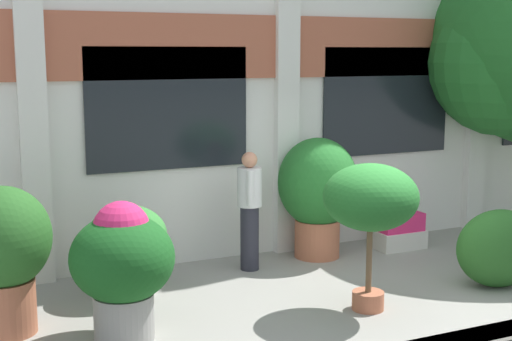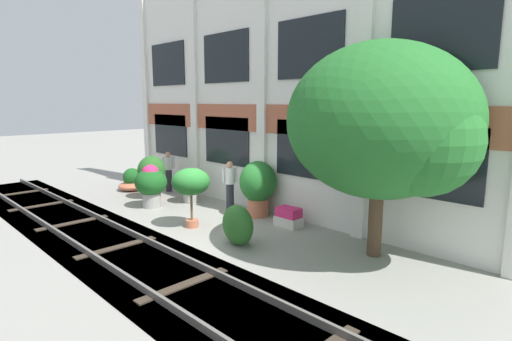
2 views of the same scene
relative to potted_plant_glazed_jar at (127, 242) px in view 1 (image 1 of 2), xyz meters
name	(u,v)px [view 1 (image 1 of 2)]	position (x,y,z in m)	size (l,w,h in m)	color
ground_plane	(379,302)	(2.71, -1.57, -0.68)	(80.00, 80.00, 0.00)	gray
potted_plant_glazed_jar	(127,242)	(0.00, 0.00, 0.00)	(0.99, 0.99, 1.14)	gray
potted_plant_fluted_column	(3,249)	(-1.52, -0.69, 0.26)	(1.04, 1.04, 1.63)	#B76647
potted_plant_stone_basin	(318,189)	(2.99, 0.48, 0.35)	(1.18, 1.18, 1.79)	#B76647
potted_plant_ribbed_drum	(122,262)	(-0.41, -1.37, 0.17)	(1.10, 1.10, 1.50)	gray
potted_plant_tall_urn	(371,201)	(2.45, -1.72, 0.64)	(1.12, 1.12, 1.76)	#B76647
potted_plant_square_trough	(398,231)	(4.39, 0.37, -0.41)	(0.78, 0.49, 0.56)	beige
resident_by_doorway	(250,207)	(1.82, 0.32, 0.22)	(0.34, 0.50, 1.67)	#282833
topiary_hedge	(499,248)	(4.45, -1.72, -0.17)	(1.15, 0.70, 1.03)	#286023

